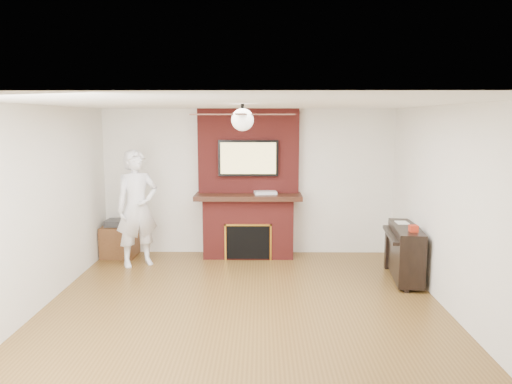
{
  "coord_description": "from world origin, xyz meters",
  "views": [
    {
      "loc": [
        0.22,
        -5.79,
        2.33
      ],
      "look_at": [
        0.15,
        0.9,
        1.35
      ],
      "focal_mm": 35.0,
      "sensor_mm": 36.0,
      "label": 1
    }
  ],
  "objects_px": {
    "person": "(137,208)",
    "side_table": "(120,239)",
    "fireplace": "(248,198)",
    "piano": "(405,251)"
  },
  "relations": [
    {
      "from": "side_table",
      "to": "piano",
      "type": "xyz_separation_m",
      "value": [
        4.51,
        -1.22,
        0.13
      ]
    },
    {
      "from": "person",
      "to": "side_table",
      "type": "bearing_deg",
      "value": 99.27
    },
    {
      "from": "person",
      "to": "fireplace",
      "type": "bearing_deg",
      "value": -12.32
    },
    {
      "from": "side_table",
      "to": "piano",
      "type": "distance_m",
      "value": 4.67
    },
    {
      "from": "person",
      "to": "piano",
      "type": "height_order",
      "value": "person"
    },
    {
      "from": "fireplace",
      "to": "person",
      "type": "height_order",
      "value": "fireplace"
    },
    {
      "from": "person",
      "to": "side_table",
      "type": "relative_size",
      "value": 2.93
    },
    {
      "from": "piano",
      "to": "fireplace",
      "type": "bearing_deg",
      "value": 157.54
    },
    {
      "from": "fireplace",
      "to": "side_table",
      "type": "bearing_deg",
      "value": -178.25
    },
    {
      "from": "side_table",
      "to": "piano",
      "type": "relative_size",
      "value": 0.51
    }
  ]
}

